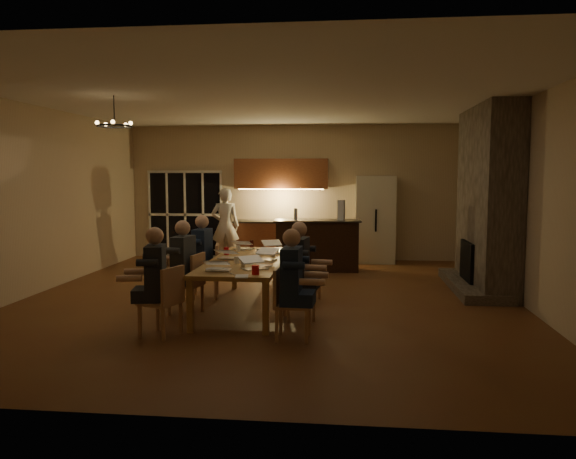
# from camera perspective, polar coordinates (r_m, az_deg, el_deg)

# --- Properties ---
(floor) EXTENTS (9.00, 9.00, 0.00)m
(floor) POSITION_cam_1_polar(r_m,az_deg,el_deg) (9.23, -2.00, -7.11)
(floor) COLOR brown
(floor) RESTS_ON ground
(back_wall) EXTENTS (8.00, 0.04, 3.20)m
(back_wall) POSITION_cam_1_polar(r_m,az_deg,el_deg) (13.50, 0.72, 3.78)
(back_wall) COLOR #C2AC89
(back_wall) RESTS_ON ground
(left_wall) EXTENTS (0.04, 9.00, 3.20)m
(left_wall) POSITION_cam_1_polar(r_m,az_deg,el_deg) (10.38, -24.59, 2.72)
(left_wall) COLOR #C2AC89
(left_wall) RESTS_ON ground
(right_wall) EXTENTS (0.04, 9.00, 3.20)m
(right_wall) POSITION_cam_1_polar(r_m,az_deg,el_deg) (9.33, 23.23, 2.50)
(right_wall) COLOR #C2AC89
(right_wall) RESTS_ON ground
(ceiling) EXTENTS (8.00, 9.00, 0.04)m
(ceiling) POSITION_cam_1_polar(r_m,az_deg,el_deg) (9.08, -2.07, 13.12)
(ceiling) COLOR white
(ceiling) RESTS_ON back_wall
(french_doors) EXTENTS (1.86, 0.08, 2.10)m
(french_doors) POSITION_cam_1_polar(r_m,az_deg,el_deg) (14.00, -10.38, 1.50)
(french_doors) COLOR black
(french_doors) RESTS_ON ground
(fireplace) EXTENTS (0.58, 2.50, 3.20)m
(fireplace) POSITION_cam_1_polar(r_m,az_deg,el_deg) (10.40, 19.62, 2.91)
(fireplace) COLOR #64594E
(fireplace) RESTS_ON ground
(kitchenette) EXTENTS (2.24, 0.68, 2.40)m
(kitchenette) POSITION_cam_1_polar(r_m,az_deg,el_deg) (13.23, -0.71, 2.01)
(kitchenette) COLOR brown
(kitchenette) RESTS_ON ground
(refrigerator) EXTENTS (0.90, 0.68, 2.00)m
(refrigerator) POSITION_cam_1_polar(r_m,az_deg,el_deg) (13.12, 8.85, 1.03)
(refrigerator) COLOR beige
(refrigerator) RESTS_ON ground
(dining_table) EXTENTS (1.10, 2.92, 0.75)m
(dining_table) POSITION_cam_1_polar(r_m,az_deg,el_deg) (8.59, -4.14, -5.53)
(dining_table) COLOR tan
(dining_table) RESTS_ON ground
(bar_island) EXTENTS (1.84, 0.77, 1.08)m
(bar_island) POSITION_cam_1_polar(r_m,az_deg,el_deg) (11.89, 2.99, -1.61)
(bar_island) COLOR black
(bar_island) RESTS_ON ground
(chair_left_near) EXTENTS (0.56, 0.56, 0.89)m
(chair_left_near) POSITION_cam_1_polar(r_m,az_deg,el_deg) (7.29, -12.85, -7.11)
(chair_left_near) COLOR tan
(chair_left_near) RESTS_ON ground
(chair_left_mid) EXTENTS (0.51, 0.51, 0.89)m
(chair_left_mid) POSITION_cam_1_polar(r_m,az_deg,el_deg) (8.37, -10.35, -5.42)
(chair_left_mid) COLOR tan
(chair_left_mid) RESTS_ON ground
(chair_left_far) EXTENTS (0.51, 0.51, 0.89)m
(chair_left_far) POSITION_cam_1_polar(r_m,az_deg,el_deg) (9.37, -8.40, -4.20)
(chair_left_far) COLOR tan
(chair_left_far) RESTS_ON ground
(chair_right_near) EXTENTS (0.45, 0.45, 0.89)m
(chair_right_near) POSITION_cam_1_polar(r_m,az_deg,el_deg) (6.98, 0.54, -7.54)
(chair_right_near) COLOR tan
(chair_right_near) RESTS_ON ground
(chair_right_mid) EXTENTS (0.54, 0.54, 0.89)m
(chair_right_mid) POSITION_cam_1_polar(r_m,az_deg,el_deg) (7.94, 1.13, -5.93)
(chair_right_mid) COLOR tan
(chair_right_mid) RESTS_ON ground
(chair_right_far) EXTENTS (0.51, 0.51, 0.89)m
(chair_right_far) POSITION_cam_1_polar(r_m,az_deg,el_deg) (9.05, 1.86, -4.50)
(chair_right_far) COLOR tan
(chair_right_far) RESTS_ON ground
(person_left_near) EXTENTS (0.71, 0.71, 1.38)m
(person_left_near) POSITION_cam_1_polar(r_m,az_deg,el_deg) (7.28, -13.29, -5.17)
(person_left_near) COLOR #22242C
(person_left_near) RESTS_ON ground
(person_right_near) EXTENTS (0.63, 0.63, 1.38)m
(person_right_near) POSITION_cam_1_polar(r_m,az_deg,el_deg) (6.87, 0.37, -5.66)
(person_right_near) COLOR #1B2C43
(person_right_near) RESTS_ON ground
(person_left_mid) EXTENTS (0.68, 0.68, 1.38)m
(person_left_mid) POSITION_cam_1_polar(r_m,az_deg,el_deg) (8.25, -10.59, -3.85)
(person_left_mid) COLOR #383F43
(person_left_mid) RESTS_ON ground
(person_right_mid) EXTENTS (0.67, 0.67, 1.38)m
(person_right_mid) POSITION_cam_1_polar(r_m,az_deg,el_deg) (7.90, 1.14, -4.17)
(person_right_mid) COLOR #22242C
(person_right_mid) RESTS_ON ground
(person_left_far) EXTENTS (0.65, 0.65, 1.38)m
(person_left_far) POSITION_cam_1_polar(r_m,az_deg,el_deg) (9.26, -8.68, -2.79)
(person_left_far) COLOR #1B2C43
(person_left_far) RESTS_ON ground
(standing_person) EXTENTS (0.69, 0.51, 1.73)m
(standing_person) POSITION_cam_1_polar(r_m,az_deg,el_deg) (12.89, -6.40, 0.38)
(standing_person) COLOR silver
(standing_person) RESTS_ON ground
(chandelier) EXTENTS (0.53, 0.53, 0.03)m
(chandelier) POSITION_cam_1_polar(r_m,az_deg,el_deg) (8.87, -17.21, 10.01)
(chandelier) COLOR black
(chandelier) RESTS_ON ceiling
(laptop_a) EXTENTS (0.32, 0.28, 0.23)m
(laptop_a) POSITION_cam_1_polar(r_m,az_deg,el_deg) (7.58, -7.06, -3.31)
(laptop_a) COLOR silver
(laptop_a) RESTS_ON dining_table
(laptop_b) EXTENTS (0.42, 0.42, 0.23)m
(laptop_b) POSITION_cam_1_polar(r_m,az_deg,el_deg) (7.63, -3.40, -3.22)
(laptop_b) COLOR silver
(laptop_b) RESTS_ON dining_table
(laptop_c) EXTENTS (0.38, 0.35, 0.23)m
(laptop_c) POSITION_cam_1_polar(r_m,az_deg,el_deg) (8.61, -5.97, -2.23)
(laptop_c) COLOR silver
(laptop_c) RESTS_ON dining_table
(laptop_d) EXTENTS (0.39, 0.36, 0.23)m
(laptop_d) POSITION_cam_1_polar(r_m,az_deg,el_deg) (8.44, -2.40, -2.36)
(laptop_d) COLOR silver
(laptop_d) RESTS_ON dining_table
(laptop_e) EXTENTS (0.36, 0.33, 0.23)m
(laptop_e) POSITION_cam_1_polar(r_m,az_deg,el_deg) (9.69, -4.47, -1.33)
(laptop_e) COLOR silver
(laptop_e) RESTS_ON dining_table
(laptop_f) EXTENTS (0.41, 0.39, 0.23)m
(laptop_f) POSITION_cam_1_polar(r_m,az_deg,el_deg) (9.46, -1.49, -1.49)
(laptop_f) COLOR silver
(laptop_f) RESTS_ON dining_table
(mug_front) EXTENTS (0.08, 0.08, 0.10)m
(mug_front) POSITION_cam_1_polar(r_m,az_deg,el_deg) (8.15, -5.23, -3.11)
(mug_front) COLOR white
(mug_front) RESTS_ON dining_table
(mug_mid) EXTENTS (0.08, 0.08, 0.10)m
(mug_mid) POSITION_cam_1_polar(r_m,az_deg,el_deg) (9.00, -2.98, -2.27)
(mug_mid) COLOR white
(mug_mid) RESTS_ON dining_table
(mug_back) EXTENTS (0.07, 0.07, 0.10)m
(mug_back) POSITION_cam_1_polar(r_m,az_deg,el_deg) (9.40, -5.08, -1.94)
(mug_back) COLOR white
(mug_back) RESTS_ON dining_table
(redcup_near) EXTENTS (0.10, 0.10, 0.12)m
(redcup_near) POSITION_cam_1_polar(r_m,az_deg,el_deg) (7.24, -3.32, -4.12)
(redcup_near) COLOR red
(redcup_near) RESTS_ON dining_table
(redcup_mid) EXTENTS (0.08, 0.08, 0.12)m
(redcup_mid) POSITION_cam_1_polar(r_m,az_deg,el_deg) (9.05, -6.28, -2.18)
(redcup_mid) COLOR red
(redcup_mid) RESTS_ON dining_table
(can_silver) EXTENTS (0.07, 0.07, 0.12)m
(can_silver) POSITION_cam_1_polar(r_m,az_deg,el_deg) (7.89, -4.59, -3.32)
(can_silver) COLOR #B2B2B7
(can_silver) RESTS_ON dining_table
(can_cola) EXTENTS (0.07, 0.07, 0.12)m
(can_cola) POSITION_cam_1_polar(r_m,az_deg,el_deg) (9.99, -3.72, -1.43)
(can_cola) COLOR #3F0F0C
(can_cola) RESTS_ON dining_table
(can_right) EXTENTS (0.06, 0.06, 0.12)m
(can_right) POSITION_cam_1_polar(r_m,az_deg,el_deg) (8.79, -1.50, -2.39)
(can_right) COLOR #B2B2B7
(can_right) RESTS_ON dining_table
(plate_near) EXTENTS (0.24, 0.24, 0.02)m
(plate_near) POSITION_cam_1_polar(r_m,az_deg,el_deg) (7.87, -2.46, -3.71)
(plate_near) COLOR white
(plate_near) RESTS_ON dining_table
(plate_left) EXTENTS (0.25, 0.25, 0.02)m
(plate_left) POSITION_cam_1_polar(r_m,az_deg,el_deg) (7.65, -7.45, -4.02)
(plate_left) COLOR white
(plate_left) RESTS_ON dining_table
(plate_far) EXTENTS (0.24, 0.24, 0.02)m
(plate_far) POSITION_cam_1_polar(r_m,az_deg,el_deg) (9.18, -0.93, -2.36)
(plate_far) COLOR white
(plate_far) RESTS_ON dining_table
(notepad) EXTENTS (0.19, 0.25, 0.01)m
(notepad) POSITION_cam_1_polar(r_m,az_deg,el_deg) (7.09, -4.72, -4.77)
(notepad) COLOR white
(notepad) RESTS_ON dining_table
(bar_bottle) EXTENTS (0.08, 0.08, 0.24)m
(bar_bottle) POSITION_cam_1_polar(r_m,az_deg,el_deg) (11.87, 0.79, 1.59)
(bar_bottle) COLOR #99999E
(bar_bottle) RESTS_ON bar_island
(bar_blender) EXTENTS (0.16, 0.16, 0.42)m
(bar_blender) POSITION_cam_1_polar(r_m,az_deg,el_deg) (11.82, 5.44, 1.98)
(bar_blender) COLOR silver
(bar_blender) RESTS_ON bar_island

